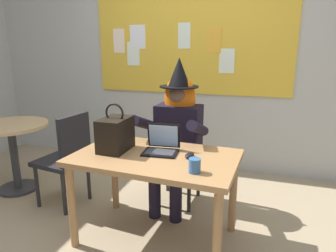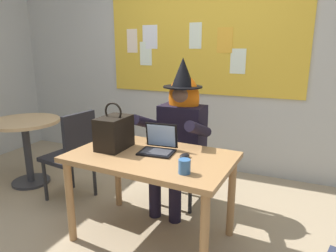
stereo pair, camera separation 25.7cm
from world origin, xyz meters
The scene contains 11 objects.
ground_plane centered at (0.00, 0.00, 0.00)m, with size 24.00×24.00×0.00m, color tan.
wall_back_bulletin centered at (0.00, 1.72, 1.32)m, with size 5.56×1.86×2.61m.
desk_main centered at (0.15, 0.05, 0.62)m, with size 1.26×0.81×0.71m.
chair_at_desk centered at (0.14, 0.78, 0.51)m, with size 0.44×0.44×0.91m.
person_costumed centered at (0.14, 0.66, 0.79)m, with size 0.61×0.65×1.42m.
laptop centered at (0.17, 0.14, 0.76)m, with size 0.28×0.26×0.21m.
computer_mouse centered at (0.41, 0.08, 0.73)m, with size 0.06×0.10×0.03m, color black.
handbag centered at (-0.19, 0.07, 0.85)m, with size 0.20×0.30×0.38m.
coffee_mug centered at (0.51, -0.18, 0.76)m, with size 0.08×0.08×0.10m, color #336099.
side_table_round centered at (-1.58, 0.41, 0.54)m, with size 0.75×0.75×0.74m.
chair_spare_by_window centered at (-0.84, 0.30, 0.52)m, with size 0.47×0.47×0.91m.
Camera 1 is at (0.91, -1.99, 1.51)m, focal length 32.59 mm.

